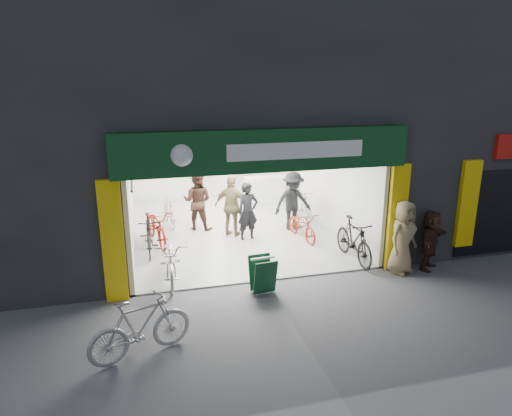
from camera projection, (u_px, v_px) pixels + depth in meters
name	position (u px, v px, depth m)	size (l,w,h in m)	color
ground	(265.00, 282.00, 10.49)	(60.00, 60.00, 0.00)	#56565B
building	(250.00, 84.00, 14.15)	(17.00, 10.27, 8.00)	#232326
bike_left_front	(171.00, 260.00, 10.40)	(0.69, 1.98, 1.04)	#B8B7BC
bike_left_midfront	(149.00, 235.00, 12.02)	(0.49, 1.74, 1.04)	black
bike_left_midback	(157.00, 226.00, 12.74)	(0.68, 1.96, 1.03)	maroon
bike_left_back	(169.00, 211.00, 14.27)	(0.45, 1.59, 0.96)	#A1A2A6
bike_right_front	(354.00, 240.00, 11.51)	(0.53, 1.88, 1.13)	black
bike_right_mid	(302.00, 226.00, 13.09)	(0.56, 1.60, 0.84)	maroon
bike_right_back	(301.00, 205.00, 14.69)	(0.53, 1.88, 1.13)	#B7B8BC
parked_bike	(140.00, 327.00, 7.57)	(0.50, 1.78, 1.07)	#ADACB1
customer_a	(248.00, 212.00, 12.93)	(0.62, 0.41, 1.69)	black
customer_b	(197.00, 201.00, 13.78)	(0.89, 0.70, 1.84)	#3A221A
customer_c	(293.00, 202.00, 13.73)	(1.18, 0.68, 1.82)	black
customer_d	(232.00, 206.00, 13.20)	(1.08, 0.45, 1.85)	olive
pedestrian_near	(403.00, 237.00, 10.78)	(0.87, 0.56, 1.77)	#917D54
pedestrian_far	(430.00, 240.00, 11.01)	(1.38, 0.44, 1.49)	#352018
sandwich_board	(263.00, 274.00, 9.86)	(0.56, 0.57, 0.79)	#0F3E23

